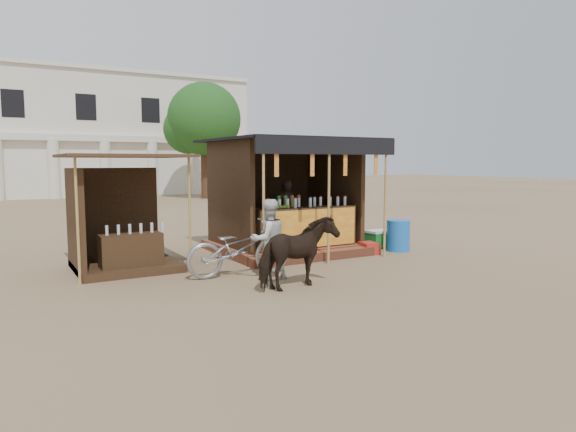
{
  "coord_description": "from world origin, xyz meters",
  "views": [
    {
      "loc": [
        -5.36,
        -7.64,
        2.23
      ],
      "look_at": [
        0.0,
        1.6,
        1.1
      ],
      "focal_mm": 32.0,
      "sensor_mm": 36.0,
      "label": 1
    }
  ],
  "objects": [
    {
      "name": "ground",
      "position": [
        0.0,
        0.0,
        0.0
      ],
      "size": [
        120.0,
        120.0,
        0.0
      ],
      "primitive_type": "plane",
      "color": "#846B4C",
      "rests_on": "ground"
    },
    {
      "name": "main_stall",
      "position": [
        1.0,
        3.36,
        1.02
      ],
      "size": [
        3.6,
        3.61,
        2.78
      ],
      "color": "brown",
      "rests_on": "ground"
    },
    {
      "name": "secondary_stall",
      "position": [
        -3.17,
        3.24,
        0.85
      ],
      "size": [
        2.4,
        2.4,
        2.38
      ],
      "color": "#3C2715",
      "rests_on": "ground"
    },
    {
      "name": "cow",
      "position": [
        -0.75,
        -0.04,
        0.63
      ],
      "size": [
        1.61,
        0.97,
        1.27
      ],
      "primitive_type": "imported",
      "rotation": [
        0.0,
        0.0,
        1.77
      ],
      "color": "black",
      "rests_on": "ground"
    },
    {
      "name": "motorbike",
      "position": [
        -1.23,
        1.4,
        0.55
      ],
      "size": [
        2.14,
        0.91,
        1.1
      ],
      "primitive_type": "imported",
      "rotation": [
        0.0,
        0.0,
        1.48
      ],
      "color": "gray",
      "rests_on": "ground"
    },
    {
      "name": "bystander",
      "position": [
        -0.86,
        0.86,
        0.77
      ],
      "size": [
        0.76,
        0.6,
        1.53
      ],
      "primitive_type": "imported",
      "rotation": [
        0.0,
        0.0,
        3.17
      ],
      "color": "silver",
      "rests_on": "ground"
    },
    {
      "name": "blue_barrel",
      "position": [
        3.44,
        2.0,
        0.39
      ],
      "size": [
        0.68,
        0.68,
        0.78
      ],
      "primitive_type": "cylinder",
      "rotation": [
        0.0,
        0.0,
        -0.19
      ],
      "color": "blue",
      "rests_on": "ground"
    },
    {
      "name": "red_crate",
      "position": [
        2.49,
        2.0,
        0.15
      ],
      "size": [
        0.42,
        0.49,
        0.29
      ],
      "primitive_type": "cube",
      "rotation": [
        0.0,
        0.0,
        -0.14
      ],
      "color": "#A3241B",
      "rests_on": "ground"
    },
    {
      "name": "cooler",
      "position": [
        3.31,
        2.6,
        0.23
      ],
      "size": [
        0.68,
        0.5,
        0.46
      ],
      "color": "#1B7B2D",
      "rests_on": "ground"
    },
    {
      "name": "background_building",
      "position": [
        -2.0,
        29.94,
        3.98
      ],
      "size": [
        26.0,
        7.45,
        8.18
      ],
      "color": "silver",
      "rests_on": "ground"
    },
    {
      "name": "tree",
      "position": [
        5.81,
        22.14,
        4.63
      ],
      "size": [
        4.5,
        4.4,
        7.0
      ],
      "color": "#382314",
      "rests_on": "ground"
    }
  ]
}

